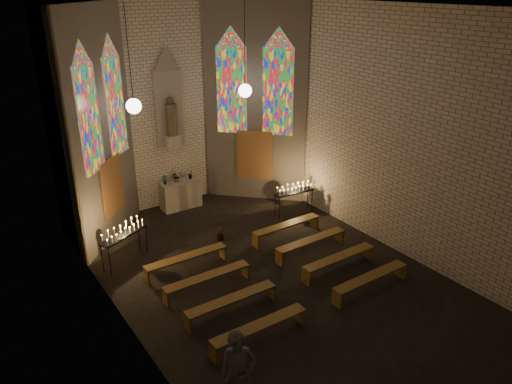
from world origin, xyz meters
TOP-DOWN VIEW (x-y plane):
  - floor at (0.00, 0.00)m, footprint 12.00×12.00m
  - room at (-0.00, 3.37)m, footprint 8.22×12.43m
  - altar at (0.00, 5.45)m, footprint 1.40×0.60m
  - flower_vase_left at (-0.55, 5.48)m, footprint 0.21×0.18m
  - flower_vase_center at (-0.10, 5.48)m, footprint 0.40×0.35m
  - flower_vase_right at (0.45, 5.47)m, footprint 0.20×0.17m
  - aisle_flower_pot at (-0.07, 2.55)m, footprint 0.25×0.25m
  - votive_stand_left at (-3.00, 2.93)m, footprint 1.56×0.98m
  - votive_stand_right at (3.00, 2.76)m, footprint 1.46×0.47m
  - pew_left_0 at (-1.76, 1.54)m, footprint 2.42×0.36m
  - pew_right_0 at (1.76, 1.54)m, footprint 2.42×0.36m
  - pew_left_1 at (-1.76, 0.34)m, footprint 2.42×0.36m
  - pew_right_1 at (1.76, 0.34)m, footprint 2.42×0.36m
  - pew_left_2 at (-1.76, -0.86)m, footprint 2.42×0.36m
  - pew_right_2 at (1.76, -0.86)m, footprint 2.42×0.36m
  - pew_left_3 at (-1.76, -2.06)m, footprint 2.42×0.36m
  - pew_right_3 at (1.76, -2.06)m, footprint 2.42×0.36m
  - visitor at (-3.24, -3.53)m, footprint 0.80×0.69m

SIDE VIEW (x-z plane):
  - floor at x=0.00m, z-range 0.00..0.00m
  - aisle_flower_pot at x=-0.07m, z-range 0.00..0.42m
  - pew_left_0 at x=-1.76m, z-range 0.15..0.61m
  - pew_right_0 at x=1.76m, z-range 0.15..0.61m
  - pew_left_1 at x=-1.76m, z-range 0.15..0.61m
  - pew_right_1 at x=1.76m, z-range 0.15..0.61m
  - pew_left_2 at x=-1.76m, z-range 0.15..0.61m
  - pew_right_2 at x=1.76m, z-range 0.15..0.61m
  - pew_left_3 at x=-1.76m, z-range 0.15..0.61m
  - pew_right_3 at x=1.76m, z-range 0.15..0.61m
  - altar at x=0.00m, z-range 0.00..1.00m
  - votive_stand_right at x=3.00m, z-range 0.38..1.43m
  - visitor at x=-3.24m, z-range 0.00..1.87m
  - votive_stand_left at x=-3.00m, z-range 0.41..1.54m
  - flower_vase_right at x=0.45m, z-range 1.00..1.33m
  - flower_vase_left at x=-0.55m, z-range 1.00..1.34m
  - flower_vase_center at x=-0.10m, z-range 1.00..1.40m
  - room at x=0.00m, z-range 0.21..7.22m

